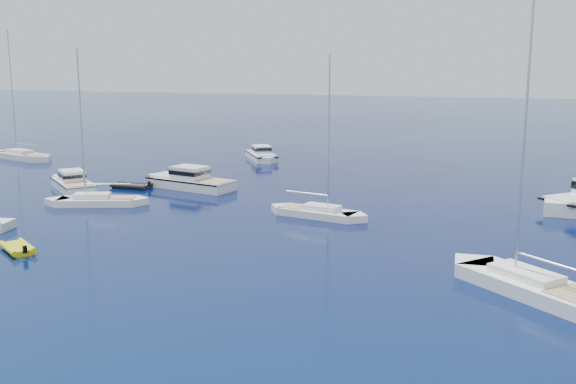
% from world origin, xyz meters
% --- Properties ---
extents(ground, '(400.00, 400.00, 0.00)m').
position_xyz_m(ground, '(0.00, 0.00, 0.00)').
color(ground, '#07264B').
rests_on(ground, ground).
extents(motor_cruiser_centre, '(10.75, 5.60, 2.70)m').
position_xyz_m(motor_cruiser_centre, '(-17.01, 33.91, 0.00)').
color(motor_cruiser_centre, silver).
rests_on(motor_cruiser_centre, ground).
extents(motor_cruiser_far_l, '(8.28, 7.91, 2.30)m').
position_xyz_m(motor_cruiser_far_l, '(-27.37, 30.34, 0.00)').
color(motor_cruiser_far_l, white).
rests_on(motor_cruiser_far_l, ground).
extents(motor_cruiser_horizon, '(6.69, 8.47, 2.21)m').
position_xyz_m(motor_cruiser_horizon, '(-16.43, 53.28, 0.00)').
color(motor_cruiser_horizon, white).
rests_on(motor_cruiser_horizon, ground).
extents(sailboat_mid_r, '(10.76, 10.16, 17.28)m').
position_xyz_m(sailboat_mid_r, '(13.02, 12.48, 0.00)').
color(sailboat_mid_r, white).
rests_on(sailboat_mid_r, ground).
extents(sailboat_mid_l, '(9.38, 5.22, 13.39)m').
position_xyz_m(sailboat_mid_l, '(-21.05, 24.72, 0.00)').
color(sailboat_mid_l, white).
rests_on(sailboat_mid_l, ground).
extents(sailboat_centre, '(9.10, 4.17, 12.95)m').
position_xyz_m(sailboat_centre, '(-2.20, 26.11, 0.00)').
color(sailboat_centre, white).
rests_on(sailboat_centre, ground).
extents(sailboat_far_l, '(11.27, 6.09, 16.06)m').
position_xyz_m(sailboat_far_l, '(-44.72, 45.12, 0.00)').
color(sailboat_far_l, silver).
rests_on(sailboat_far_l, ground).
extents(tender_yellow, '(3.76, 3.44, 0.95)m').
position_xyz_m(tender_yellow, '(-18.04, 11.07, 0.00)').
color(tender_yellow, '#D2CF0C').
rests_on(tender_yellow, ground).
extents(tender_grey_far, '(3.90, 2.16, 0.95)m').
position_xyz_m(tender_grey_far, '(-22.22, 32.35, 0.00)').
color(tender_grey_far, black).
rests_on(tender_grey_far, ground).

